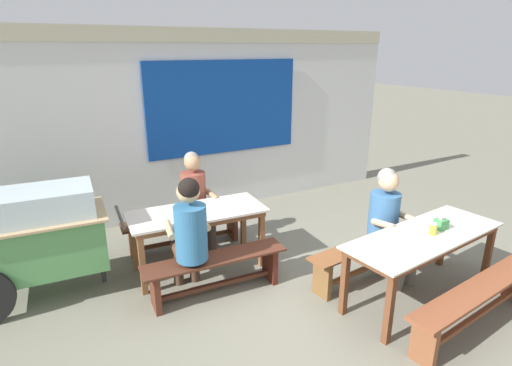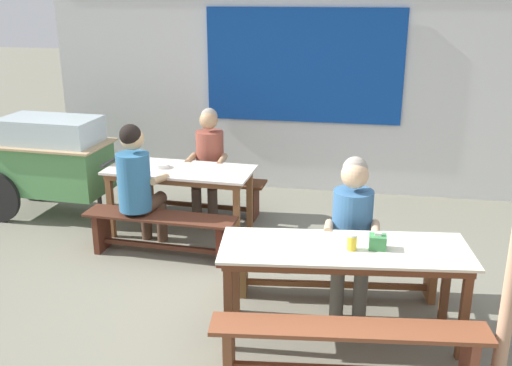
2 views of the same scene
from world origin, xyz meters
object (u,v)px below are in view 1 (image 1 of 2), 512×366
food_cart (37,235)px  person_center_facing (196,196)px  bench_near_back (374,251)px  person_right_near_table (389,217)px  bench_near_front (477,300)px  dining_table_far (197,217)px  soup_bowl (180,212)px  tissue_box (441,224)px  bench_far_back (184,226)px  dining_table_near (424,241)px  bench_far_front (216,270)px  person_left_back_turned (190,231)px  condiment_jar (433,229)px

food_cart → person_center_facing: 1.79m
bench_near_back → person_right_near_table: person_right_near_table is taller
bench_near_front → food_cart: 4.25m
person_right_near_table → dining_table_far: bearing=148.2°
soup_bowl → tissue_box: bearing=-36.6°
bench_far_back → dining_table_near: bearing=-52.1°
bench_far_front → person_right_near_table: person_right_near_table is taller
dining_table_far → tissue_box: 2.58m
person_left_back_turned → tissue_box: size_ratio=10.35×
dining_table_near → person_right_near_table: 0.53m
bench_near_back → person_center_facing: bearing=134.1°
tissue_box → dining_table_far: bearing=140.9°
dining_table_far → soup_bowl: soup_bowl is taller
condiment_jar → person_center_facing: bearing=126.9°
person_left_back_turned → food_cart: bearing=150.4°
food_cart → person_left_back_turned: (1.33, -0.76, 0.06)m
person_center_facing → tissue_box: 2.81m
dining_table_near → dining_table_far: bearing=137.1°
tissue_box → person_left_back_turned: bearing=153.7°
bench_far_front → condiment_jar: bearing=-30.6°
bench_far_back → condiment_jar: (1.79, -2.26, 0.49)m
person_left_back_turned → soup_bowl: size_ratio=8.56×
bench_far_back → bench_far_front: (-0.06, -1.17, -0.01)m
bench_near_front → bench_near_back: bearing=96.6°
person_center_facing → dining_table_near: bearing=-53.6°
bench_near_front → tissue_box: tissue_box is taller
food_cart → bench_far_back: bearing=11.5°
dining_table_near → person_left_back_turned: size_ratio=1.42×
condiment_jar → person_right_near_table: bearing=90.9°
dining_table_far → person_left_back_turned: person_left_back_turned is taller
bench_near_front → person_left_back_turned: 2.75m
person_center_facing → soup_bowl: 0.63m
dining_table_near → soup_bowl: soup_bowl is taller
person_right_near_table → condiment_jar: size_ratio=10.33×
bench_far_front → dining_table_far: bearing=87.0°
food_cart → tissue_box: bearing=-27.6°
person_center_facing → person_right_near_table: person_center_facing is taller
bench_far_front → person_left_back_turned: person_left_back_turned is taller
bench_near_back → tissue_box: tissue_box is taller
bench_near_back → soup_bowl: soup_bowl is taller
dining_table_near → tissue_box: tissue_box is taller
bench_far_back → bench_far_front: 1.17m
food_cart → person_right_near_table: person_right_near_table is taller
condiment_jar → food_cart: bearing=150.6°
bench_far_front → food_cart: (-1.57, 0.84, 0.41)m
bench_near_front → person_center_facing: bearing=121.2°
dining_table_near → bench_far_front: bearing=149.5°
bench_far_front → bench_near_back: same height
bench_far_front → condiment_jar: (1.85, -1.09, 0.50)m
bench_near_back → person_right_near_table: size_ratio=1.49×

